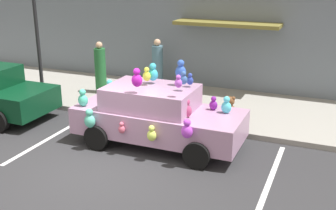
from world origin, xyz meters
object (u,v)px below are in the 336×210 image
at_px(street_lamp_post, 37,29).
at_px(pedestrian_walking_past, 100,69).
at_px(teddy_bear_on_sidewalk, 230,109).
at_px(pedestrian_near_shopfront, 157,65).
at_px(plush_covered_car, 157,115).

height_order(street_lamp_post, pedestrian_walking_past, street_lamp_post).
bearing_deg(street_lamp_post, pedestrian_walking_past, 40.17).
height_order(teddy_bear_on_sidewalk, pedestrian_walking_past, pedestrian_walking_past).
distance_m(teddy_bear_on_sidewalk, pedestrian_near_shopfront, 4.13).
height_order(plush_covered_car, pedestrian_near_shopfront, plush_covered_car).
relative_size(plush_covered_car, teddy_bear_on_sidewalk, 5.86).
bearing_deg(pedestrian_walking_past, plush_covered_car, -40.87).
height_order(teddy_bear_on_sidewalk, pedestrian_near_shopfront, pedestrian_near_shopfront).
distance_m(plush_covered_car, pedestrian_near_shopfront, 4.88).
xyz_separation_m(teddy_bear_on_sidewalk, street_lamp_post, (-6.42, -0.32, 1.99)).
height_order(plush_covered_car, teddy_bear_on_sidewalk, plush_covered_car).
relative_size(plush_covered_car, pedestrian_walking_past, 2.37).
relative_size(plush_covered_car, street_lamp_post, 1.13).
relative_size(teddy_bear_on_sidewalk, pedestrian_near_shopfront, 0.41).
distance_m(pedestrian_near_shopfront, pedestrian_walking_past, 2.09).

